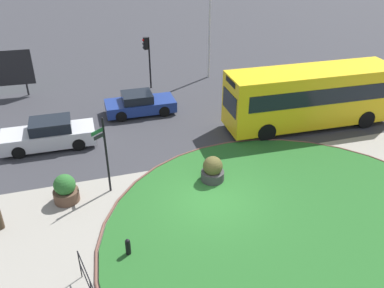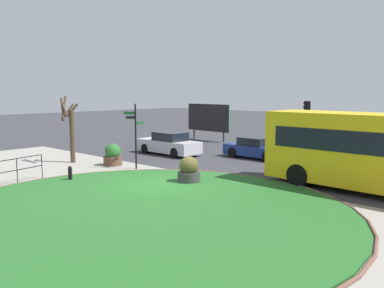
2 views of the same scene
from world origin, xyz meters
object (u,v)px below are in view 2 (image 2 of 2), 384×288
at_px(bollard_foreground, 70,174).
at_px(planter_near_signpost, 189,171).
at_px(signpost_directional, 135,132).
at_px(traffic_light_near, 307,115).
at_px(street_tree_bare, 70,129).
at_px(billboard_left, 208,118).
at_px(planter_kerbside, 113,156).
at_px(bus_yellow, 380,152).
at_px(car_far_lane, 257,148).
at_px(car_near_lane, 169,144).

height_order(bollard_foreground, planter_near_signpost, planter_near_signpost).
bearing_deg(signpost_directional, traffic_light_near, 70.32).
bearing_deg(street_tree_bare, billboard_left, 95.23).
bearing_deg(planter_kerbside, bus_yellow, 14.23).
bearing_deg(car_far_lane, street_tree_bare, -127.98).
relative_size(bollard_foreground, planter_near_signpost, 0.59).
distance_m(car_far_lane, planter_near_signpost, 8.22).
bearing_deg(bus_yellow, billboard_left, -26.99).
height_order(traffic_light_near, planter_near_signpost, traffic_light_near).
bearing_deg(planter_kerbside, street_tree_bare, -156.61).
height_order(bus_yellow, planter_near_signpost, bus_yellow).
distance_m(bollard_foreground, car_near_lane, 9.18).
xyz_separation_m(car_near_lane, car_far_lane, (5.11, 2.64, -0.08)).
relative_size(car_near_lane, planter_kerbside, 3.71).
distance_m(signpost_directional, planter_kerbside, 2.28).
xyz_separation_m(billboard_left, planter_kerbside, (3.77, -12.67, -1.33)).
bearing_deg(car_near_lane, bus_yellow, 174.06).
relative_size(signpost_directional, street_tree_bare, 0.90).
xyz_separation_m(bollard_foreground, car_far_lane, (2.54, 11.45, 0.22)).
xyz_separation_m(planter_near_signpost, planter_kerbside, (-6.22, 0.42, 0.00)).
distance_m(bus_yellow, traffic_light_near, 11.01).
height_order(bollard_foreground, street_tree_bare, street_tree_bare).
relative_size(traffic_light_near, planter_near_signpost, 2.81).
bearing_deg(bollard_foreground, billboard_left, 109.09).
relative_size(car_near_lane, traffic_light_near, 1.32).
height_order(bus_yellow, planter_kerbside, bus_yellow).
distance_m(planter_near_signpost, planter_kerbside, 6.24).
distance_m(signpost_directional, billboard_left, 13.66).
relative_size(signpost_directional, bus_yellow, 0.37).
height_order(car_near_lane, traffic_light_near, traffic_light_near).
height_order(bus_yellow, traffic_light_near, traffic_light_near).
relative_size(car_near_lane, car_far_lane, 1.12).
bearing_deg(signpost_directional, billboard_left, 113.92).
height_order(car_near_lane, street_tree_bare, street_tree_bare).
relative_size(bollard_foreground, car_near_lane, 0.16).
xyz_separation_m(car_near_lane, planter_near_signpost, (6.86, -5.39, -0.12)).
relative_size(bus_yellow, planter_near_signpost, 7.58).
xyz_separation_m(planter_near_signpost, street_tree_bare, (-8.73, -0.67, 1.43)).
relative_size(signpost_directional, car_far_lane, 0.85).
distance_m(bus_yellow, billboard_left, 19.33).
relative_size(billboard_left, street_tree_bare, 1.20).
xyz_separation_m(signpost_directional, bollard_foreground, (0.17, -4.01, -1.61)).
relative_size(car_far_lane, traffic_light_near, 1.18).
distance_m(bus_yellow, street_tree_bare, 16.28).
bearing_deg(planter_near_signpost, car_far_lane, 102.24).
distance_m(billboard_left, street_tree_bare, 13.81).
relative_size(planter_near_signpost, planter_kerbside, 1.00).
xyz_separation_m(signpost_directional, car_near_lane, (-2.40, 4.79, -1.31)).
relative_size(bollard_foreground, car_far_lane, 0.18).
bearing_deg(car_far_lane, traffic_light_near, 71.77).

